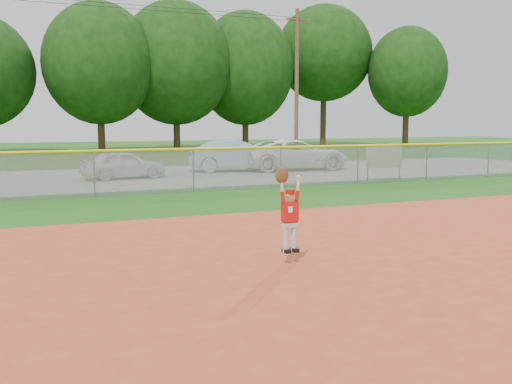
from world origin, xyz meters
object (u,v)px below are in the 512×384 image
car_white_a (123,164)px  car_blue (237,155)px  car_white_b (294,155)px  ballplayer (289,210)px  sponsor_sign (384,158)px

car_white_a → car_blue: 5.88m
car_white_a → car_white_b: 8.66m
ballplayer → car_white_a: bearing=90.4°
car_blue → ballplayer: ballplayer is taller
car_blue → car_white_b: car_blue is taller
car_blue → ballplayer: bearing=176.0°
ballplayer → sponsor_sign: bearing=48.6°
car_blue → sponsor_sign: bearing=-131.5°
car_white_a → sponsor_sign: (9.89, -4.67, 0.31)m
car_white_b → ballplayer: 18.81m
car_white_b → ballplayer: ballplayer is taller
car_white_a → car_blue: car_blue is taller
car_white_a → ballplayer: bearing=172.9°
car_blue → car_white_b: (2.89, -0.37, -0.01)m
car_white_b → ballplayer: (-8.47, -16.79, 0.17)m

